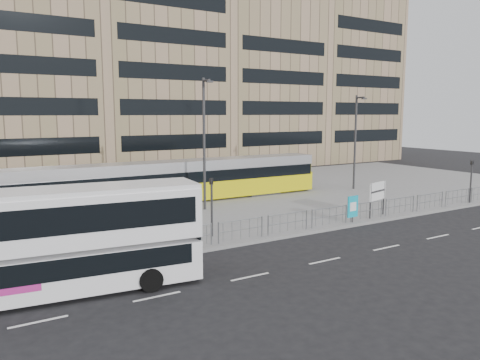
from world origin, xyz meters
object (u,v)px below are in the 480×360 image
double_decker_bus (65,238)px  station_sign (377,193)px  lamp_post_west (204,139)px  traffic_light_west (212,199)px  tram (162,183)px  traffic_light_east (471,176)px  ad_panel (353,207)px  lamp_post_east (356,138)px  pedestrian (188,217)px

double_decker_bus → station_sign: size_ratio=4.57×
station_sign → lamp_post_west: 11.64m
traffic_light_west → tram: bearing=61.0°
traffic_light_east → tram: bearing=146.7°
ad_panel → traffic_light_west: 8.84m
station_sign → traffic_light_west: size_ratio=0.70×
tram → lamp_post_east: 16.97m
tram → traffic_light_east: (19.20, -11.38, 0.46)m
traffic_light_east → lamp_post_west: size_ratio=0.35×
traffic_light_west → lamp_post_east: 19.43m
tram → traffic_light_east: bearing=-30.1°
station_sign → lamp_post_east: lamp_post_east is taller
ad_panel → traffic_light_west: (-8.64, 1.54, 1.04)m
double_decker_bus → ad_panel: double_decker_bus is taller
ad_panel → traffic_light_east: size_ratio=0.52×
traffic_light_east → lamp_post_east: 9.61m
traffic_light_east → lamp_post_west: bearing=153.3°
station_sign → lamp_post_east: 11.25m
double_decker_bus → station_sign: bearing=14.5°
pedestrian → traffic_light_west: traffic_light_west is taller
tram → station_sign: (9.91, -11.08, -0.00)m
tram → traffic_light_east: 22.32m
lamp_post_east → traffic_light_west: bearing=-157.1°
tram → pedestrian: tram is taller
lamp_post_west → traffic_light_east: bearing=-24.1°
double_decker_bus → traffic_light_east: double_decker_bus is taller
tram → lamp_post_west: (1.65, -3.54, 3.23)m
double_decker_bus → station_sign: (19.23, 2.80, -0.46)m
station_sign → traffic_light_east: 9.30m
ad_panel → lamp_post_east: lamp_post_east is taller
ad_panel → lamp_post_west: size_ratio=0.18×
double_decker_bus → tram: size_ratio=0.39×
double_decker_bus → lamp_post_west: size_ratio=1.14×
tram → station_sign: tram is taller
double_decker_bus → traffic_light_west: (8.11, 3.94, 0.01)m
tram → pedestrian: 8.85m
lamp_post_west → lamp_post_east: 14.95m
traffic_light_west → lamp_post_west: 7.54m
pedestrian → traffic_light_west: 1.90m
station_sign → pedestrian: size_ratio=1.29×
double_decker_bus → lamp_post_east: lamp_post_east is taller
lamp_post_east → tram: bearing=171.6°
station_sign → pedestrian: station_sign is taller
tram → lamp_post_east: (16.56, -2.44, 2.83)m
pedestrian → traffic_light_east: traffic_light_east is taller
pedestrian → traffic_light_east: 21.35m
station_sign → tram: bearing=117.2°
tram → ad_panel: bearing=-56.5°
pedestrian → lamp_post_east: 19.82m
tram → pedestrian: bearing=-102.2°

